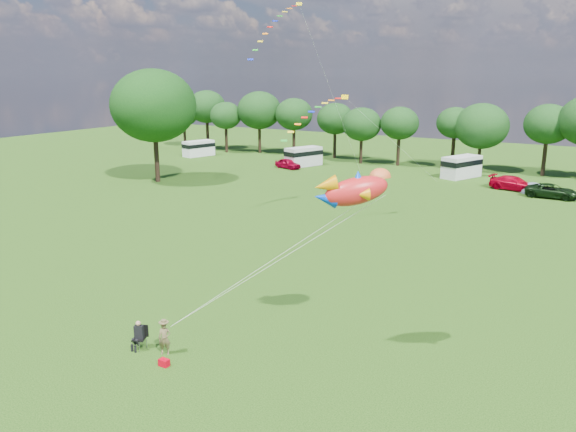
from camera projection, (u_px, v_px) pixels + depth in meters
The scene contains 17 objects.
ground_plane at pixel (212, 321), 29.76m from camera, with size 180.00×180.00×0.00m, color black.
tree_line at pixel (510, 125), 71.53m from camera, with size 102.98×10.98×10.27m.
big_tree at pixel (154, 106), 65.63m from camera, with size 10.00×10.00×13.28m.
car_a at pixel (288, 164), 76.92m from camera, with size 1.60×4.07×1.36m, color maroon.
car_c at pixel (514, 183), 62.66m from camera, with size 2.17×5.16×1.55m, color #A30016.
car_d at pixel (552, 191), 58.86m from camera, with size 2.42×5.35×1.46m, color black.
campervan_a at pixel (199, 148), 88.21m from camera, with size 3.32×5.32×2.42m.
campervan_b at pixel (304, 156), 78.88m from camera, with size 4.01×5.81×2.62m.
campervan_c at pixel (462, 166), 70.11m from camera, with size 4.23×5.96×2.69m.
tent_orange at pixel (380, 177), 70.88m from camera, with size 2.79×3.06×2.18m.
tent_greyblue at pixel (532, 192), 61.73m from camera, with size 2.91×3.19×2.16m.
kite_flyer at pixel (165, 338), 26.11m from camera, with size 0.58×0.38×1.59m, color brown.
camp_chair at pixel (139, 332), 26.65m from camera, with size 0.75×0.78×1.43m.
kite_bag at pixel (164, 363), 25.19m from camera, with size 0.46×0.31×0.33m, color #B90012.
fish_kite at pixel (350, 191), 24.51m from camera, with size 3.33×2.84×1.87m.
streamer_kite_a at pixel (279, 22), 56.10m from camera, with size 3.36×5.53×5.76m.
streamer_kite_b at pixel (320, 110), 47.67m from camera, with size 4.31×4.59×3.80m.
Camera 1 is at (17.38, -21.62, 12.81)m, focal length 35.00 mm.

